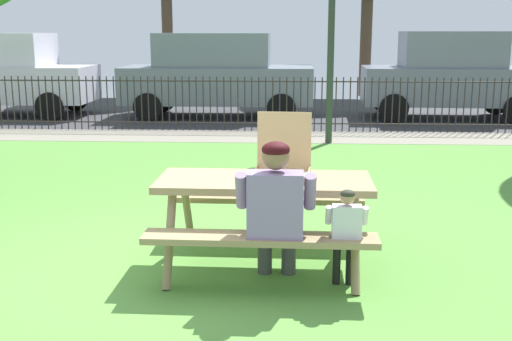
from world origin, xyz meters
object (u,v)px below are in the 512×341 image
(lamp_post_walkway, at_px, (332,11))
(parked_car_left, at_px, (217,74))
(parked_car_center, at_px, (450,75))
(adult_at_table, at_px, (276,208))
(picnic_table_foreground, at_px, (264,198))
(pizza_box_open, at_px, (282,164))
(child_at_table, at_px, (346,229))

(lamp_post_walkway, xyz_separation_m, parked_car_left, (-2.42, 3.47, -1.33))
(parked_car_left, distance_m, parked_car_center, 5.37)
(adult_at_table, xyz_separation_m, parked_car_left, (-1.61, 10.16, 0.35))
(parked_car_left, xyz_separation_m, parked_car_center, (5.37, 0.00, 0.01))
(picnic_table_foreground, distance_m, parked_car_center, 10.41)
(picnic_table_foreground, relative_size, parked_car_center, 0.46)
(pizza_box_open, height_order, parked_car_center, parked_car_center)
(pizza_box_open, relative_size, lamp_post_walkway, 0.14)
(child_at_table, bearing_deg, adult_at_table, 176.14)
(pizza_box_open, bearing_deg, child_at_table, -52.77)
(lamp_post_walkway, relative_size, parked_car_left, 0.86)
(picnic_table_foreground, xyz_separation_m, pizza_box_open, (0.15, 0.12, 0.27))
(adult_at_table, relative_size, parked_car_left, 0.27)
(lamp_post_walkway, distance_m, parked_car_left, 4.44)
(lamp_post_walkway, xyz_separation_m, parked_car_center, (2.95, 3.47, -1.32))
(picnic_table_foreground, height_order, adult_at_table, adult_at_table)
(picnic_table_foreground, distance_m, child_at_table, 0.85)
(adult_at_table, height_order, lamp_post_walkway, lamp_post_walkway)
(lamp_post_walkway, bearing_deg, pizza_box_open, -97.23)
(picnic_table_foreground, xyz_separation_m, lamp_post_walkway, (0.92, 6.18, 1.73))
(picnic_table_foreground, relative_size, adult_at_table, 1.53)
(pizza_box_open, relative_size, child_at_table, 0.64)
(lamp_post_walkway, bearing_deg, picnic_table_foreground, -98.43)
(picnic_table_foreground, distance_m, adult_at_table, 0.52)
(parked_car_left, bearing_deg, picnic_table_foreground, -81.14)
(parked_car_left, bearing_deg, pizza_box_open, -80.17)
(parked_car_center, bearing_deg, adult_at_table, -110.28)
(pizza_box_open, height_order, adult_at_table, pizza_box_open)
(adult_at_table, bearing_deg, pizza_box_open, 86.40)
(child_at_table, xyz_separation_m, parked_car_left, (-2.15, 10.19, 0.50))
(picnic_table_foreground, relative_size, child_at_table, 2.18)
(picnic_table_foreground, height_order, child_at_table, child_at_table)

